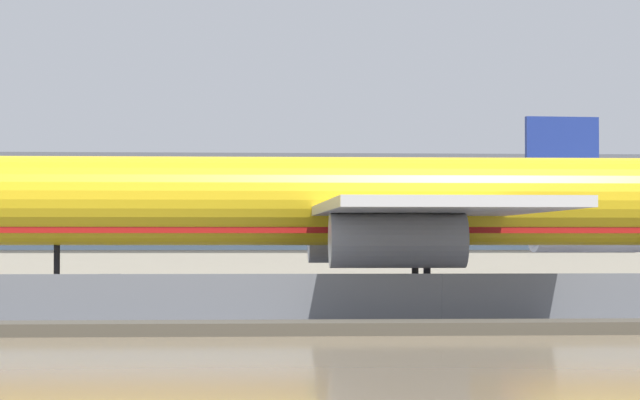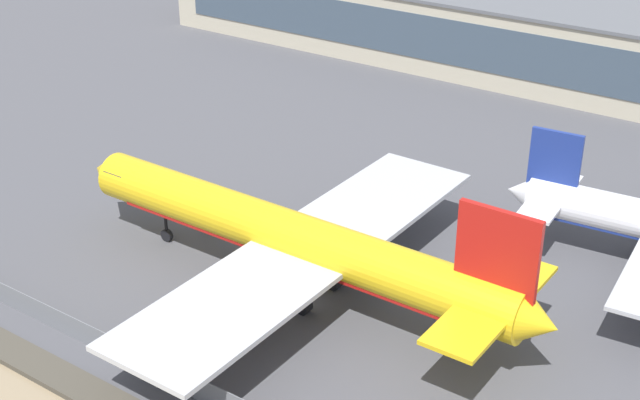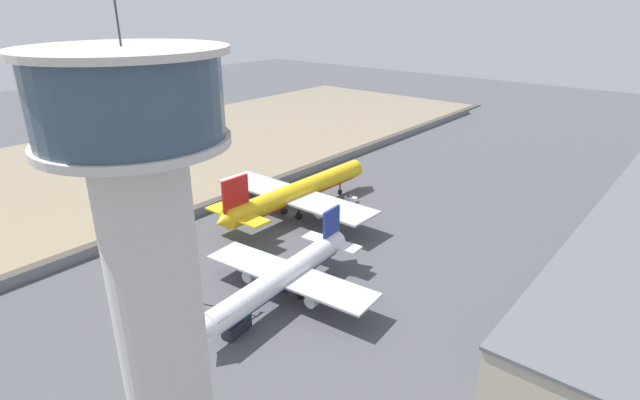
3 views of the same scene
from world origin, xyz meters
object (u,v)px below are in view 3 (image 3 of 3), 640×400
(passenger_jet_white, at_px, (284,276))
(apron_light_mast_apron_west, at_px, (183,237))
(ops_van, at_px, (236,326))
(baggage_tug, at_px, (351,199))
(control_tower, at_px, (162,333))
(cargo_jet_yellow, at_px, (298,192))

(passenger_jet_white, bearing_deg, apron_light_mast_apron_west, -48.42)
(ops_van, distance_m, apron_light_mast_apron_west, 17.41)
(passenger_jet_white, bearing_deg, ops_van, 3.56)
(passenger_jet_white, distance_m, apron_light_mast_apron_west, 18.43)
(passenger_jet_white, distance_m, ops_van, 12.53)
(baggage_tug, xyz_separation_m, ops_van, (56.70, 19.27, 0.47))
(control_tower, bearing_deg, cargo_jet_yellow, -143.91)
(baggage_tug, height_order, apron_light_mast_apron_west, apron_light_mast_apron_west)
(passenger_jet_white, bearing_deg, control_tower, 34.03)
(ops_van, bearing_deg, baggage_tug, -161.23)
(control_tower, bearing_deg, passenger_jet_white, -145.97)
(passenger_jet_white, height_order, apron_light_mast_apron_west, apron_light_mast_apron_west)
(apron_light_mast_apron_west, bearing_deg, cargo_jet_yellow, -164.35)
(passenger_jet_white, xyz_separation_m, ops_van, (12.02, 0.75, -3.46))
(passenger_jet_white, distance_m, control_tower, 52.73)
(cargo_jet_yellow, height_order, apron_light_mast_apron_west, apron_light_mast_apron_west)
(cargo_jet_yellow, relative_size, baggage_tug, 14.86)
(baggage_tug, relative_size, apron_light_mast_apron_west, 0.16)
(ops_van, relative_size, control_tower, 0.11)
(control_tower, height_order, apron_light_mast_apron_west, control_tower)
(cargo_jet_yellow, bearing_deg, apron_light_mast_apron_west, 15.65)
(cargo_jet_yellow, xyz_separation_m, control_tower, (69.29, 50.50, 22.44))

